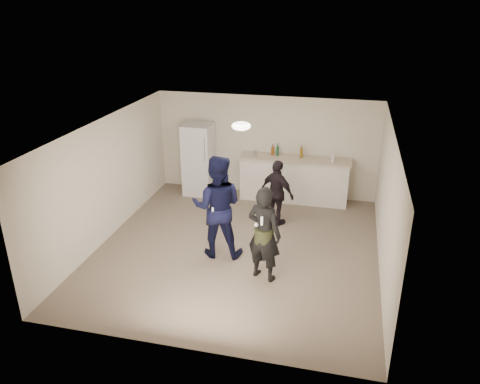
% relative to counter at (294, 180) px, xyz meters
% --- Properties ---
extents(floor, '(6.00, 6.00, 0.00)m').
position_rel_counter_xyz_m(floor, '(-0.77, -2.67, -0.53)').
color(floor, '#6B5B4C').
rests_on(floor, ground).
extents(ceiling, '(6.00, 6.00, 0.00)m').
position_rel_counter_xyz_m(ceiling, '(-0.77, -2.67, 1.98)').
color(ceiling, silver).
rests_on(ceiling, wall_back).
extents(wall_back, '(6.00, 0.00, 6.00)m').
position_rel_counter_xyz_m(wall_back, '(-0.77, 0.33, 0.72)').
color(wall_back, beige).
rests_on(wall_back, floor).
extents(wall_front, '(6.00, 0.00, 6.00)m').
position_rel_counter_xyz_m(wall_front, '(-0.77, -5.67, 0.72)').
color(wall_front, beige).
rests_on(wall_front, floor).
extents(wall_left, '(0.00, 6.00, 6.00)m').
position_rel_counter_xyz_m(wall_left, '(-3.52, -2.67, 0.72)').
color(wall_left, beige).
rests_on(wall_left, floor).
extents(wall_right, '(0.00, 6.00, 6.00)m').
position_rel_counter_xyz_m(wall_right, '(1.98, -2.67, 0.72)').
color(wall_right, beige).
rests_on(wall_right, floor).
extents(counter, '(2.60, 0.56, 1.05)m').
position_rel_counter_xyz_m(counter, '(0.00, 0.00, 0.00)').
color(counter, silver).
rests_on(counter, floor).
extents(counter_top, '(2.68, 0.64, 0.04)m').
position_rel_counter_xyz_m(counter_top, '(0.00, 0.00, 0.55)').
color(counter_top, beige).
rests_on(counter_top, counter).
extents(fridge, '(0.70, 0.70, 1.80)m').
position_rel_counter_xyz_m(fridge, '(-2.42, -0.07, 0.38)').
color(fridge, silver).
rests_on(fridge, floor).
extents(fridge_handle, '(0.02, 0.02, 0.60)m').
position_rel_counter_xyz_m(fridge_handle, '(-2.14, -0.44, 0.78)').
color(fridge_handle, silver).
rests_on(fridge_handle, fridge).
extents(ceiling_dome, '(0.36, 0.36, 0.16)m').
position_rel_counter_xyz_m(ceiling_dome, '(-0.77, -2.37, 1.93)').
color(ceiling_dome, white).
rests_on(ceiling_dome, ceiling).
extents(shaker, '(0.08, 0.08, 0.17)m').
position_rel_counter_xyz_m(shaker, '(-0.96, -0.11, 0.65)').
color(shaker, '#BCBCC1').
rests_on(shaker, counter_top).
extents(man, '(1.07, 0.88, 2.03)m').
position_rel_counter_xyz_m(man, '(-1.10, -2.95, 0.49)').
color(man, '#0E103A').
rests_on(man, floor).
extents(woman, '(0.75, 0.61, 1.76)m').
position_rel_counter_xyz_m(woman, '(-0.08, -3.57, 0.36)').
color(woman, black).
rests_on(woman, floor).
extents(camo_shorts, '(0.34, 0.34, 0.28)m').
position_rel_counter_xyz_m(camo_shorts, '(-0.08, -3.57, 0.32)').
color(camo_shorts, '#323C1B').
rests_on(camo_shorts, woman).
extents(spectator, '(0.93, 0.75, 1.48)m').
position_rel_counter_xyz_m(spectator, '(-0.20, -1.40, 0.22)').
color(spectator, black).
rests_on(spectator, floor).
extents(remote_man, '(0.04, 0.04, 0.15)m').
position_rel_counter_xyz_m(remote_man, '(-1.10, -3.23, 0.53)').
color(remote_man, white).
rests_on(remote_man, man).
extents(nunchuk_man, '(0.07, 0.07, 0.07)m').
position_rel_counter_xyz_m(nunchuk_man, '(-0.98, -3.20, 0.45)').
color(nunchuk_man, white).
rests_on(nunchuk_man, man).
extents(remote_woman, '(0.04, 0.04, 0.15)m').
position_rel_counter_xyz_m(remote_woman, '(-0.08, -3.82, 0.72)').
color(remote_woman, white).
rests_on(remote_woman, woman).
extents(nunchuk_woman, '(0.07, 0.07, 0.07)m').
position_rel_counter_xyz_m(nunchuk_woman, '(-0.18, -3.79, 0.62)').
color(nunchuk_woman, silver).
rests_on(nunchuk_woman, woman).
extents(bottle_cluster, '(1.54, 0.26, 0.24)m').
position_rel_counter_xyz_m(bottle_cluster, '(-0.05, 0.08, 0.67)').
color(bottle_cluster, brown).
rests_on(bottle_cluster, counter_top).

